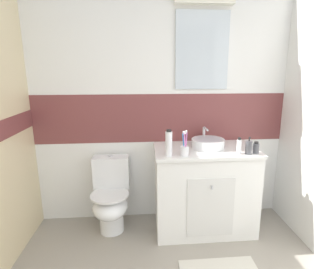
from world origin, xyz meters
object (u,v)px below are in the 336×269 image
object	(u,v)px
lotion_bottle_short	(256,148)
soap_dispenser	(249,147)
deodorant_spray_can	(239,146)
toilet	(111,197)
sink_basin	(208,143)
toothbrush_cup	(185,149)
shampoo_bottle_tall	(169,143)

from	to	relation	value
lotion_bottle_short	soap_dispenser	bearing A→B (deg)	-163.99
deodorant_spray_can	lotion_bottle_short	distance (m)	0.16
toilet	deodorant_spray_can	xyz separation A→B (m)	(1.20, -0.24, 0.57)
sink_basin	toothbrush_cup	size ratio (longest dim) A/B	1.59
sink_basin	lotion_bottle_short	world-z (taller)	sink_basin
sink_basin	deodorant_spray_can	bearing A→B (deg)	-43.66
soap_dispenser	lotion_bottle_short	bearing A→B (deg)	16.01
deodorant_spray_can	toothbrush_cup	bearing A→B (deg)	-179.01
sink_basin	shampoo_bottle_tall	world-z (taller)	shampoo_bottle_tall
toilet	shampoo_bottle_tall	world-z (taller)	shampoo_bottle_tall
soap_dispenser	toilet	bearing A→B (deg)	168.60
deodorant_spray_can	lotion_bottle_short	bearing A→B (deg)	1.76
sink_basin	toothbrush_cup	world-z (taller)	toothbrush_cup
soap_dispenser	shampoo_bottle_tall	bearing A→B (deg)	179.18
lotion_bottle_short	sink_basin	bearing A→B (deg)	151.13
toilet	toothbrush_cup	size ratio (longest dim) A/B	3.26
toilet	soap_dispenser	size ratio (longest dim) A/B	4.62
sink_basin	deodorant_spray_can	xyz separation A→B (m)	(0.23, -0.22, 0.02)
shampoo_bottle_tall	lotion_bottle_short	xyz separation A→B (m)	(0.80, 0.01, -0.07)
soap_dispenser	lotion_bottle_short	distance (m)	0.08
toothbrush_cup	lotion_bottle_short	bearing A→B (deg)	1.18
deodorant_spray_can	lotion_bottle_short	xyz separation A→B (m)	(0.16, 0.00, -0.02)
sink_basin	shampoo_bottle_tall	xyz separation A→B (m)	(-0.40, -0.23, 0.07)
soap_dispenser	shampoo_bottle_tall	xyz separation A→B (m)	(-0.72, 0.01, 0.05)
toothbrush_cup	soap_dispenser	distance (m)	0.58
toilet	soap_dispenser	xyz separation A→B (m)	(1.28, -0.26, 0.56)
toothbrush_cup	deodorant_spray_can	xyz separation A→B (m)	(0.50, 0.01, 0.01)
shampoo_bottle_tall	soap_dispenser	bearing A→B (deg)	-0.82
sink_basin	toilet	distance (m)	1.11
toilet	toothbrush_cup	distance (m)	0.93
soap_dispenser	deodorant_spray_can	bearing A→B (deg)	168.28
toilet	deodorant_spray_can	world-z (taller)	deodorant_spray_can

